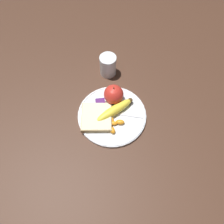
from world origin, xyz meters
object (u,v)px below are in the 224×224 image
fork (113,113)px  jam_packet (100,104)px  juice_glass (108,66)px  bread_slice (97,117)px  banana (115,110)px  plate (112,115)px  apple (114,94)px

fork → jam_packet: (0.04, 0.05, 0.01)m
juice_glass → bread_slice: (-0.22, 0.07, -0.02)m
juice_glass → fork: juice_glass is taller
banana → jam_packet: bearing=55.9°
plate → bread_slice: 0.06m
plate → banana: size_ratio=1.64×
banana → bread_slice: (-0.02, 0.07, -0.01)m
plate → apple: (0.07, -0.01, 0.04)m
fork → jam_packet: bearing=-22.3°
banana → bread_slice: banana is taller
apple → banana: (-0.06, 0.00, -0.02)m
fork → jam_packet: size_ratio=4.37×
fork → plate: bearing=63.7°
juice_glass → jam_packet: (-0.17, 0.05, -0.02)m
banana → bread_slice: bearing=104.9°
jam_packet → plate: bearing=-138.5°
plate → juice_glass: bearing=-2.9°
juice_glass → banana: size_ratio=0.57×
plate → apple: 0.08m
plate → fork: 0.01m
banana → fork: (-0.00, 0.01, -0.02)m
banana → plate: bearing=124.8°
apple → jam_packet: 0.06m
apple → bread_slice: size_ratio=0.66×
bread_slice → apple: bearing=-44.3°
plate → apple: bearing=-12.7°
plate → fork: size_ratio=1.36×
jam_packet → apple: bearing=-68.4°
plate → bread_slice: bearing=99.7°
plate → jam_packet: size_ratio=5.95×
fork → juice_glass: bearing=-74.1°
banana → bread_slice: size_ratio=1.23×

